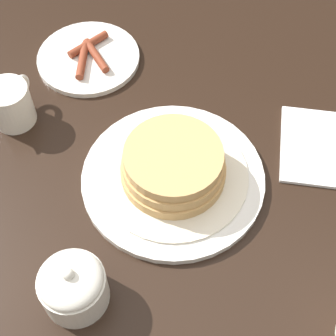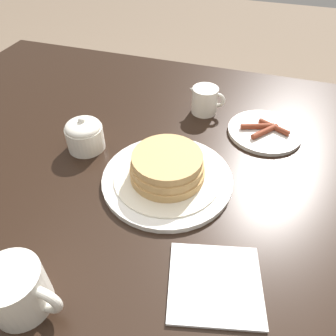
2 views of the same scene
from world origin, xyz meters
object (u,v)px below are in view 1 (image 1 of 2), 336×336
at_px(sugar_bowl, 73,286).
at_px(pancake_plate, 173,171).
at_px(napkin, 325,148).
at_px(creamer_pitcher, 10,104).
at_px(side_plate_bacon, 89,57).

bearing_deg(sugar_bowl, pancake_plate, -12.75).
xyz_separation_m(pancake_plate, napkin, (0.15, -0.20, -0.02)).
height_order(creamer_pitcher, sugar_bowl, sugar_bowl).
distance_m(creamer_pitcher, sugar_bowl, 0.33).
distance_m(pancake_plate, sugar_bowl, 0.22).
xyz_separation_m(side_plate_bacon, sugar_bowl, (-0.40, -0.19, 0.03)).
relative_size(creamer_pitcher, sugar_bowl, 1.17).
bearing_deg(creamer_pitcher, side_plate_bacon, -16.35).
bearing_deg(side_plate_bacon, napkin, -94.57).
height_order(creamer_pitcher, napkin, creamer_pitcher).
distance_m(pancake_plate, napkin, 0.25).
height_order(sugar_bowl, napkin, sugar_bowl).
bearing_deg(creamer_pitcher, sugar_bowl, -134.35).
relative_size(side_plate_bacon, napkin, 1.03).
relative_size(side_plate_bacon, creamer_pitcher, 1.80).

